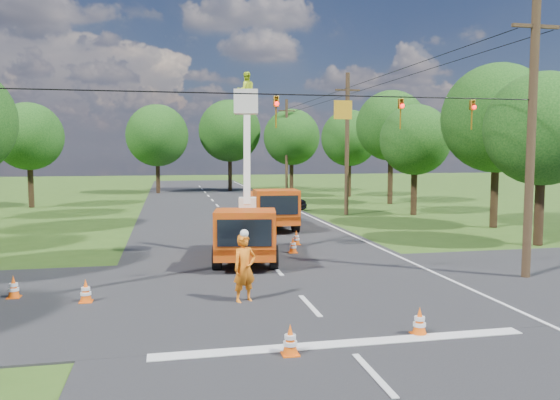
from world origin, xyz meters
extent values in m
plane|color=#315318|center=(0.00, 20.00, 0.00)|extent=(140.00, 140.00, 0.00)
cube|color=black|center=(0.00, 20.00, 0.00)|extent=(12.00, 100.00, 0.06)
cube|color=black|center=(0.00, 2.00, 0.00)|extent=(56.00, 10.00, 0.07)
cube|color=silver|center=(0.00, -3.20, 0.00)|extent=(9.00, 0.45, 0.02)
cube|color=silver|center=(5.60, 20.00, 0.00)|extent=(0.12, 90.00, 0.02)
cube|color=red|center=(-0.81, 7.28, 0.74)|extent=(3.26, 6.47, 0.46)
cube|color=red|center=(-1.17, 5.09, 1.55)|extent=(2.53, 2.10, 1.55)
cube|color=black|center=(-1.32, 4.23, 1.60)|extent=(1.94, 0.39, 0.98)
cube|color=red|center=(-0.67, 8.09, 1.39)|extent=(3.02, 4.16, 1.03)
cylinder|color=black|center=(-2.20, 5.52, 0.47)|extent=(0.48, 0.99, 0.95)
cylinder|color=black|center=(-0.06, 5.17, 0.47)|extent=(0.48, 0.99, 0.95)
cylinder|color=black|center=(-1.55, 9.38, 0.47)|extent=(0.48, 0.99, 0.95)
cylinder|color=black|center=(0.59, 9.03, 0.47)|extent=(0.48, 0.99, 0.95)
cube|color=silver|center=(-0.48, 9.21, 2.16)|extent=(0.89, 0.89, 0.57)
cube|color=silver|center=(-0.57, 8.65, 4.43)|extent=(0.51, 1.41, 4.47)
cube|color=silver|center=(-0.75, 7.58, 6.54)|extent=(1.13, 1.13, 0.98)
imported|color=#C6E526|center=(-0.75, 7.58, 6.98)|extent=(0.84, 0.69, 1.59)
cube|color=red|center=(1.89, 16.43, 0.77)|extent=(2.56, 6.52, 0.48)
cube|color=red|center=(1.82, 14.12, 1.61)|extent=(2.42, 1.90, 1.61)
cube|color=black|center=(1.79, 13.20, 1.67)|extent=(2.04, 0.13, 1.02)
cube|color=red|center=(1.92, 17.29, 1.45)|extent=(2.65, 4.05, 1.07)
cylinder|color=black|center=(0.70, 14.42, 0.49)|extent=(0.37, 1.00, 0.99)
cylinder|color=black|center=(2.96, 14.35, 0.49)|extent=(0.37, 1.00, 0.99)
cylinder|color=black|center=(0.82, 18.50, 0.49)|extent=(0.37, 1.00, 0.99)
cylinder|color=black|center=(3.08, 18.43, 0.49)|extent=(0.37, 1.00, 0.99)
imported|color=orange|center=(-1.79, 0.90, 1.03)|extent=(0.88, 0.75, 2.06)
imported|color=black|center=(5.00, 26.80, 0.74)|extent=(3.12, 4.71, 1.49)
cone|color=#FF5C0D|center=(-1.40, -3.58, 0.38)|extent=(0.36, 0.36, 0.70)
cube|color=#FF5C0D|center=(-1.40, -3.58, 0.04)|extent=(0.38, 0.38, 0.04)
cylinder|color=white|center=(-1.40, -3.58, 0.44)|extent=(0.26, 0.26, 0.09)
cylinder|color=white|center=(-1.40, -3.58, 0.29)|extent=(0.31, 0.31, 0.09)
cone|color=#FF5C0D|center=(2.00, -2.93, 0.38)|extent=(0.36, 0.36, 0.70)
cube|color=#FF5C0D|center=(2.00, -2.93, 0.04)|extent=(0.38, 0.38, 0.04)
cylinder|color=white|center=(2.00, -2.93, 0.44)|extent=(0.26, 0.26, 0.09)
cylinder|color=white|center=(2.00, -2.93, 0.29)|extent=(0.31, 0.31, 0.09)
cone|color=#FF5C0D|center=(1.40, 8.26, 0.38)|extent=(0.36, 0.36, 0.70)
cube|color=#FF5C0D|center=(1.40, 8.26, 0.04)|extent=(0.38, 0.38, 0.04)
cylinder|color=white|center=(1.40, 8.26, 0.44)|extent=(0.26, 0.26, 0.09)
cylinder|color=white|center=(1.40, 8.26, 0.29)|extent=(0.31, 0.31, 0.09)
cone|color=#FF5C0D|center=(2.04, 10.28, 0.38)|extent=(0.36, 0.36, 0.70)
cube|color=#FF5C0D|center=(2.04, 10.28, 0.04)|extent=(0.38, 0.38, 0.04)
cylinder|color=white|center=(2.04, 10.28, 0.44)|extent=(0.26, 0.26, 0.09)
cylinder|color=white|center=(2.04, 10.28, 0.29)|extent=(0.31, 0.31, 0.09)
cone|color=#FF5C0D|center=(-6.44, 1.77, 0.38)|extent=(0.36, 0.36, 0.70)
cube|color=#FF5C0D|center=(-6.44, 1.77, 0.04)|extent=(0.38, 0.38, 0.04)
cylinder|color=white|center=(-6.44, 1.77, 0.44)|extent=(0.26, 0.26, 0.09)
cylinder|color=white|center=(-6.44, 1.77, 0.29)|extent=(0.31, 0.31, 0.09)
cone|color=#FF5C0D|center=(-8.68, 2.72, 0.38)|extent=(0.36, 0.36, 0.70)
cube|color=#FF5C0D|center=(-8.68, 2.72, 0.04)|extent=(0.38, 0.38, 0.04)
cylinder|color=white|center=(-8.68, 2.72, 0.44)|extent=(0.26, 0.26, 0.09)
cylinder|color=white|center=(-8.68, 2.72, 0.29)|extent=(0.31, 0.31, 0.09)
cone|color=#FF5C0D|center=(3.70, 17.25, 0.38)|extent=(0.36, 0.36, 0.70)
cube|color=#FF5C0D|center=(3.70, 17.25, 0.04)|extent=(0.38, 0.38, 0.04)
cylinder|color=white|center=(3.70, 17.25, 0.44)|extent=(0.26, 0.26, 0.09)
cylinder|color=white|center=(3.70, 17.25, 0.29)|extent=(0.31, 0.31, 0.09)
cylinder|color=#4C3823|center=(8.50, 2.00, 5.00)|extent=(0.30, 0.30, 10.00)
cube|color=#4C3823|center=(8.50, 2.00, 8.80)|extent=(1.80, 0.12, 0.12)
cylinder|color=#4C3823|center=(8.50, 22.00, 5.00)|extent=(0.30, 0.30, 10.00)
cube|color=#4C3823|center=(8.50, 22.00, 8.80)|extent=(1.80, 0.12, 0.12)
cylinder|color=#4C3823|center=(8.50, 42.00, 5.00)|extent=(0.30, 0.30, 10.00)
cube|color=#4C3823|center=(8.50, 42.00, 8.80)|extent=(1.80, 0.12, 0.12)
cylinder|color=black|center=(-0.50, 2.00, 6.30)|extent=(18.00, 0.04, 0.04)
cube|color=#C98F18|center=(1.60, 2.00, 5.85)|extent=(0.60, 0.05, 0.60)
imported|color=#C98F18|center=(-0.60, 2.00, 5.75)|extent=(0.16, 0.20, 1.00)
sphere|color=#FF0C0C|center=(-0.60, 1.88, 6.00)|extent=(0.14, 0.14, 0.14)
imported|color=#C98F18|center=(3.60, 2.00, 5.75)|extent=(0.16, 0.20, 1.00)
sphere|color=#FF0C0C|center=(3.60, 1.88, 6.00)|extent=(0.14, 0.14, 0.14)
imported|color=#C98F18|center=(6.20, 2.00, 5.75)|extent=(0.16, 0.20, 1.00)
sphere|color=#FF0C0C|center=(6.20, 1.88, 6.00)|extent=(0.14, 0.14, 0.14)
cylinder|color=#382616|center=(-14.80, 32.00, 2.02)|extent=(0.44, 0.44, 4.05)
sphere|color=#0F390F|center=(-14.80, 32.00, 5.70)|extent=(5.40, 5.40, 5.40)
cylinder|color=#382616|center=(13.50, 8.00, 1.98)|extent=(0.44, 0.44, 3.96)
sphere|color=#0F390F|center=(13.50, 8.00, 5.58)|extent=(5.40, 5.40, 5.40)
cylinder|color=#382616|center=(15.00, 14.00, 2.29)|extent=(0.44, 0.44, 4.58)
sphere|color=#0F390F|center=(15.00, 14.00, 6.45)|extent=(6.40, 6.40, 6.40)
cylinder|color=#382616|center=(13.20, 21.00, 1.89)|extent=(0.44, 0.44, 3.78)
sphere|color=#0F390F|center=(13.20, 21.00, 5.33)|extent=(5.00, 5.00, 5.00)
cylinder|color=#382616|center=(14.80, 29.00, 2.38)|extent=(0.44, 0.44, 4.75)
sphere|color=#0F390F|center=(14.80, 29.00, 6.70)|extent=(6.00, 6.00, 6.00)
cylinder|color=#382616|center=(13.80, 37.00, 2.07)|extent=(0.44, 0.44, 4.14)
sphere|color=#0F390F|center=(13.80, 37.00, 5.83)|extent=(5.60, 5.60, 5.60)
cylinder|color=#382616|center=(-5.00, 45.00, 2.20)|extent=(0.44, 0.44, 4.40)
sphere|color=#0F390F|center=(-5.00, 45.00, 6.20)|extent=(6.60, 6.60, 6.60)
cylinder|color=#382616|center=(3.00, 47.00, 2.42)|extent=(0.44, 0.44, 4.84)
sphere|color=#0F390F|center=(3.00, 47.00, 6.82)|extent=(7.00, 7.00, 7.00)
cylinder|color=#382616|center=(9.50, 44.00, 2.16)|extent=(0.44, 0.44, 4.31)
sphere|color=#0F390F|center=(9.50, 44.00, 6.08)|extent=(6.20, 6.20, 6.20)
camera|label=1|loc=(-3.99, -15.00, 4.52)|focal=35.00mm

